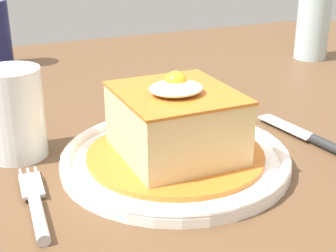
{
  "coord_description": "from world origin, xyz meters",
  "views": [
    {
      "loc": [
        -0.28,
        -0.61,
        1.0
      ],
      "look_at": [
        -0.07,
        -0.14,
        0.79
      ],
      "focal_mm": 53.0,
      "sensor_mm": 36.0,
      "label": 1
    }
  ],
  "objects_px": {
    "fork": "(36,207)",
    "knife": "(321,142)",
    "drinking_glass": "(15,119)",
    "main_plate": "(175,158)",
    "beer_bottle_clear": "(315,8)"
  },
  "relations": [
    {
      "from": "main_plate",
      "to": "beer_bottle_clear",
      "type": "xyz_separation_m",
      "value": [
        0.45,
        0.32,
        0.09
      ]
    },
    {
      "from": "fork",
      "to": "beer_bottle_clear",
      "type": "distance_m",
      "value": 0.71
    },
    {
      "from": "main_plate",
      "to": "fork",
      "type": "distance_m",
      "value": 0.17
    },
    {
      "from": "beer_bottle_clear",
      "to": "fork",
      "type": "bearing_deg",
      "value": -149.79
    },
    {
      "from": "main_plate",
      "to": "knife",
      "type": "relative_size",
      "value": 1.54
    },
    {
      "from": "fork",
      "to": "knife",
      "type": "bearing_deg",
      "value": 1.19
    },
    {
      "from": "knife",
      "to": "beer_bottle_clear",
      "type": "height_order",
      "value": "beer_bottle_clear"
    },
    {
      "from": "beer_bottle_clear",
      "to": "drinking_glass",
      "type": "distance_m",
      "value": 0.65
    },
    {
      "from": "knife",
      "to": "beer_bottle_clear",
      "type": "xyz_separation_m",
      "value": [
        0.27,
        0.35,
        0.09
      ]
    },
    {
      "from": "knife",
      "to": "drinking_glass",
      "type": "bearing_deg",
      "value": 159.34
    },
    {
      "from": "knife",
      "to": "drinking_glass",
      "type": "distance_m",
      "value": 0.36
    },
    {
      "from": "main_plate",
      "to": "drinking_glass",
      "type": "distance_m",
      "value": 0.19
    },
    {
      "from": "knife",
      "to": "drinking_glass",
      "type": "xyz_separation_m",
      "value": [
        -0.34,
        0.13,
        0.04
      ]
    },
    {
      "from": "fork",
      "to": "drinking_glass",
      "type": "height_order",
      "value": "drinking_glass"
    },
    {
      "from": "main_plate",
      "to": "beer_bottle_clear",
      "type": "relative_size",
      "value": 0.96
    }
  ]
}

